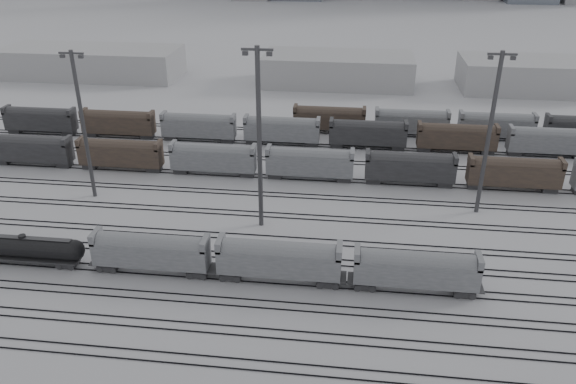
# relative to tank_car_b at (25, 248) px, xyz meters

# --- Properties ---
(ground) EXTENTS (900.00, 900.00, 0.00)m
(ground) POSITION_rel_tank_car_b_xyz_m (26.55, -1.00, -2.34)
(ground) COLOR silver
(ground) RESTS_ON ground
(tracks) EXTENTS (220.00, 71.50, 0.16)m
(tracks) POSITION_rel_tank_car_b_xyz_m (26.55, 16.50, -2.26)
(tracks) COLOR black
(tracks) RESTS_ON ground
(tank_car_b) EXTENTS (16.33, 2.72, 4.04)m
(tank_car_b) POSITION_rel_tank_car_b_xyz_m (0.00, 0.00, 0.00)
(tank_car_b) COLOR black
(tank_car_b) RESTS_ON ground
(hopper_car_a) EXTENTS (14.88, 2.96, 5.32)m
(hopper_car_a) POSITION_rel_tank_car_b_xyz_m (17.16, 0.00, 0.95)
(hopper_car_a) COLOR black
(hopper_car_a) RESTS_ON ground
(hopper_car_b) EXTENTS (15.36, 3.05, 5.49)m
(hopper_car_b) POSITION_rel_tank_car_b_xyz_m (33.49, 0.00, 1.06)
(hopper_car_b) COLOR black
(hopper_car_b) RESTS_ON ground
(hopper_car_c) EXTENTS (14.89, 2.96, 5.33)m
(hopper_car_c) POSITION_rel_tank_car_b_xyz_m (50.07, -0.00, 0.96)
(hopper_car_c) COLOR black
(hopper_car_c) RESTS_ON ground
(light_mast_b) EXTENTS (3.80, 0.61, 23.73)m
(light_mast_b) POSITION_rel_tank_car_b_xyz_m (0.24, 20.03, 10.25)
(light_mast_b) COLOR #3D3D40
(light_mast_b) RESTS_ON ground
(light_mast_c) EXTENTS (4.21, 0.67, 26.31)m
(light_mast_c) POSITION_rel_tank_car_b_xyz_m (28.88, 13.93, 11.62)
(light_mast_c) COLOR #3D3D40
(light_mast_c) RESTS_ON ground
(light_mast_d) EXTENTS (3.97, 0.63, 24.79)m
(light_mast_d) POSITION_rel_tank_car_b_xyz_m (61.30, 22.09, 10.81)
(light_mast_d) COLOR #3D3D40
(light_mast_d) RESTS_ON ground
(bg_string_near) EXTENTS (151.00, 3.00, 5.60)m
(bg_string_near) POSITION_rel_tank_car_b_xyz_m (34.55, 31.00, 0.46)
(bg_string_near) COLOR gray
(bg_string_near) RESTS_ON ground
(bg_string_mid) EXTENTS (151.00, 3.00, 5.60)m
(bg_string_mid) POSITION_rel_tank_car_b_xyz_m (44.55, 47.00, 0.46)
(bg_string_mid) COLOR black
(bg_string_mid) RESTS_ON ground
(bg_string_far) EXTENTS (66.00, 3.00, 5.60)m
(bg_string_far) POSITION_rel_tank_car_b_xyz_m (62.05, 55.00, 0.46)
(bg_string_far) COLOR #47392D
(bg_string_far) RESTS_ON ground
(warehouse_left) EXTENTS (50.00, 18.00, 8.00)m
(warehouse_left) POSITION_rel_tank_car_b_xyz_m (-33.45, 94.00, 1.66)
(warehouse_left) COLOR #9D9C9F
(warehouse_left) RESTS_ON ground
(warehouse_mid) EXTENTS (40.00, 18.00, 8.00)m
(warehouse_mid) POSITION_rel_tank_car_b_xyz_m (36.55, 94.00, 1.66)
(warehouse_mid) COLOR #9D9C9F
(warehouse_mid) RESTS_ON ground
(warehouse_right) EXTENTS (35.00, 18.00, 8.00)m
(warehouse_right) POSITION_rel_tank_car_b_xyz_m (86.55, 94.00, 1.66)
(warehouse_right) COLOR #9D9C9F
(warehouse_right) RESTS_ON ground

